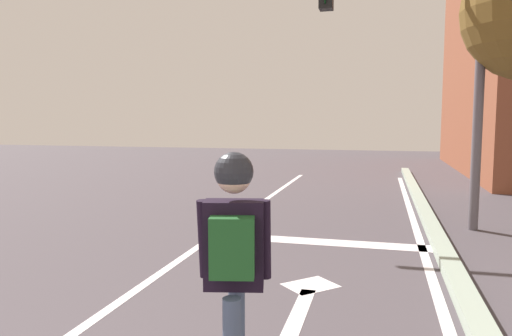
% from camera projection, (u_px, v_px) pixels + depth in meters
% --- Properties ---
extents(lane_line_center, '(0.12, 20.00, 0.01)m').
position_uv_depth(lane_line_center, '(188.00, 254.00, 6.79)').
color(lane_line_center, silver).
rests_on(lane_line_center, ground).
extents(lane_line_curbside, '(0.12, 20.00, 0.01)m').
position_uv_depth(lane_line_curbside, '(430.00, 272.00, 5.99)').
color(lane_line_curbside, silver).
rests_on(lane_line_curbside, ground).
extents(stop_bar, '(3.38, 0.40, 0.01)m').
position_uv_depth(stop_bar, '(318.00, 242.00, 7.47)').
color(stop_bar, silver).
rests_on(stop_bar, ground).
extents(lane_arrow_stem, '(0.16, 1.40, 0.01)m').
position_uv_depth(lane_arrow_stem, '(298.00, 314.00, 4.69)').
color(lane_arrow_stem, silver).
rests_on(lane_arrow_stem, ground).
extents(lane_arrow_head, '(0.71, 0.71, 0.01)m').
position_uv_depth(lane_arrow_head, '(311.00, 285.00, 5.51)').
color(lane_arrow_head, silver).
rests_on(lane_arrow_head, ground).
extents(curb_strip, '(0.24, 24.00, 0.14)m').
position_uv_depth(curb_strip, '(452.00, 268.00, 5.92)').
color(curb_strip, '#95A494').
rests_on(curb_strip, ground).
extents(skater, '(0.44, 0.61, 1.61)m').
position_uv_depth(skater, '(234.00, 250.00, 2.93)').
color(skater, '#465572').
rests_on(skater, skateboard).
extents(traffic_signal_mast, '(5.23, 0.34, 5.00)m').
position_uv_depth(traffic_signal_mast, '(404.00, 31.00, 8.26)').
color(traffic_signal_mast, '#5C555D').
rests_on(traffic_signal_mast, ground).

